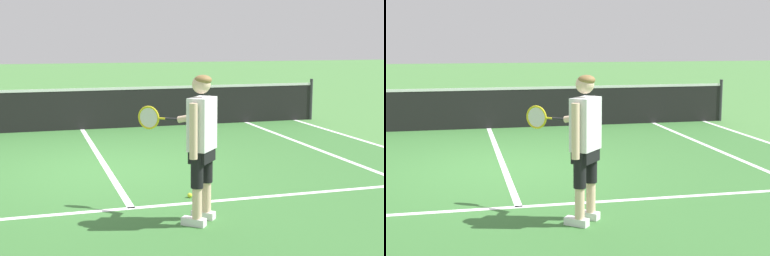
# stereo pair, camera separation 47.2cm
# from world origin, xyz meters

# --- Properties ---
(ground_plane) EXTENTS (80.00, 80.00, 0.00)m
(ground_plane) POSITION_xyz_m (0.00, 0.00, 0.00)
(ground_plane) COLOR #477F3D
(court_inner_surface) EXTENTS (10.98, 10.53, 0.00)m
(court_inner_surface) POSITION_xyz_m (0.00, -0.88, 0.00)
(court_inner_surface) COLOR #387033
(court_inner_surface) RESTS_ON ground
(line_service) EXTENTS (8.23, 0.10, 0.01)m
(line_service) POSITION_xyz_m (0.00, -2.22, 0.00)
(line_service) COLOR white
(line_service) RESTS_ON ground
(line_centre_service) EXTENTS (0.10, 6.40, 0.01)m
(line_centre_service) POSITION_xyz_m (0.00, 0.98, 0.00)
(line_centre_service) COLOR white
(line_centre_service) RESTS_ON ground
(line_singles_right) EXTENTS (0.10, 10.13, 0.01)m
(line_singles_right) POSITION_xyz_m (4.12, -0.88, 0.00)
(line_singles_right) COLOR white
(line_singles_right) RESTS_ON ground
(tennis_net) EXTENTS (11.96, 0.08, 1.07)m
(tennis_net) POSITION_xyz_m (0.00, 4.18, 0.50)
(tennis_net) COLOR #333338
(tennis_net) RESTS_ON ground
(tennis_player) EXTENTS (0.80, 1.13, 1.71)m
(tennis_player) POSITION_xyz_m (0.67, -2.96, 0.99)
(tennis_player) COLOR white
(tennis_player) RESTS_ON ground
(tennis_ball_near_feet) EXTENTS (0.07, 0.07, 0.07)m
(tennis_ball_near_feet) POSITION_xyz_m (0.84, -1.96, 0.03)
(tennis_ball_near_feet) COLOR #CCE02D
(tennis_ball_near_feet) RESTS_ON ground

